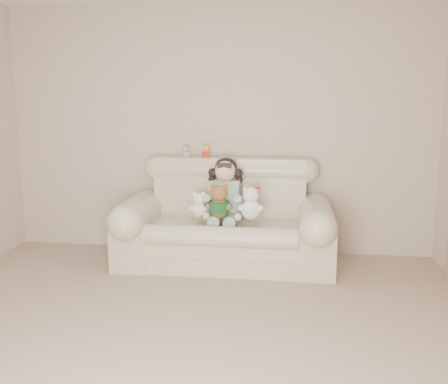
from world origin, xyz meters
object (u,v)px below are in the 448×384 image
white_cat (251,200)px  cream_teddy (199,202)px  sofa (225,214)px  brown_teddy (219,198)px  seated_child (225,189)px

white_cat → cream_teddy: size_ratio=1.29×
sofa → brown_teddy: 0.23m
cream_teddy → white_cat: bearing=-3.1°
seated_child → brown_teddy: (-0.04, -0.21, -0.05)m
seated_child → cream_teddy: (-0.23, -0.19, -0.10)m
white_cat → cream_teddy: 0.50m
seated_child → brown_teddy: seated_child is taller
cream_teddy → brown_teddy: bearing=-6.7°
white_cat → cream_teddy: (-0.50, 0.02, -0.04)m
sofa → brown_teddy: size_ratio=5.35×
sofa → seated_child: bearing=97.2°
sofa → cream_teddy: (-0.24, -0.11, 0.13)m
brown_teddy → cream_teddy: (-0.20, 0.02, -0.05)m
cream_teddy → seated_child: bearing=39.1°
brown_teddy → cream_teddy: bearing=174.2°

